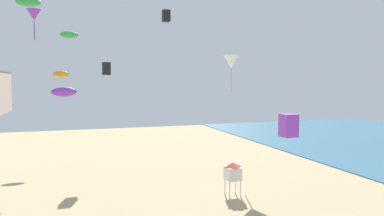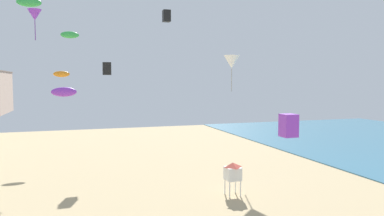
{
  "view_description": "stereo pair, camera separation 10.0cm",
  "coord_description": "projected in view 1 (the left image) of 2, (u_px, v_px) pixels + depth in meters",
  "views": [
    {
      "loc": [
        -3.4,
        -8.42,
        8.66
      ],
      "look_at": [
        5.1,
        17.26,
        6.74
      ],
      "focal_mm": 33.24,
      "sensor_mm": 36.0,
      "label": 1
    },
    {
      "loc": [
        -3.3,
        -8.45,
        8.66
      ],
      "look_at": [
        5.1,
        17.26,
        6.74
      ],
      "focal_mm": 33.24,
      "sensor_mm": 36.0,
      "label": 2
    }
  ],
  "objects": [
    {
      "name": "kite_black_box",
      "position": [
        106.0,
        69.0,
        37.56
      ],
      "size": [
        0.85,
        0.85,
        1.33
      ],
      "color": "black"
    },
    {
      "name": "kite_green_parafoil",
      "position": [
        28.0,
        2.0,
        36.88
      ],
      "size": [
        2.46,
        0.68,
        0.96
      ],
      "color": "green"
    },
    {
      "name": "kite_orange_parafoil",
      "position": [
        61.0,
        74.0,
        41.68
      ],
      "size": [
        1.84,
        0.51,
        0.72
      ],
      "color": "orange"
    },
    {
      "name": "kite_white_delta",
      "position": [
        231.0,
        62.0,
        36.36
      ],
      "size": [
        1.63,
        1.63,
        3.7
      ],
      "color": "white"
    },
    {
      "name": "kite_purple_box",
      "position": [
        289.0,
        125.0,
        26.22
      ],
      "size": [
        1.08,
        1.08,
        1.69
      ],
      "color": "purple"
    },
    {
      "name": "lifeguard_stand",
      "position": [
        233.0,
        172.0,
        27.28
      ],
      "size": [
        1.1,
        1.1,
        2.55
      ],
      "rotation": [
        0.0,
        0.0,
        0.31
      ],
      "color": "white",
      "rests_on": "ground"
    },
    {
      "name": "kite_purple_parafoil",
      "position": [
        64.0,
        92.0,
        26.02
      ],
      "size": [
        1.8,
        0.5,
        0.7
      ],
      "color": "purple"
    },
    {
      "name": "kite_black_box_2",
      "position": [
        166.0,
        16.0,
        38.27
      ],
      "size": [
        0.79,
        0.79,
        1.24
      ],
      "color": "black"
    },
    {
      "name": "kite_purple_delta_2",
      "position": [
        34.0,
        15.0,
        43.6
      ],
      "size": [
        1.66,
        1.66,
        3.76
      ],
      "color": "purple"
    },
    {
      "name": "kite_green_parafoil_2",
      "position": [
        69.0,
        35.0,
        39.54
      ],
      "size": [
        1.98,
        0.55,
        0.77
      ],
      "color": "green"
    }
  ]
}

